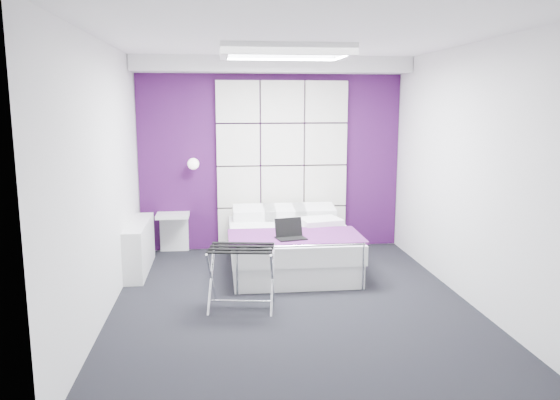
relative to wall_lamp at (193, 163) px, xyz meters
name	(u,v)px	position (x,y,z in m)	size (l,w,h in m)	color
floor	(292,303)	(1.05, -2.06, -1.22)	(4.40, 4.40, 0.00)	black
ceiling	(293,40)	(1.05, -2.06, 1.38)	(4.40, 4.40, 0.00)	white
wall_back	(271,156)	(1.05, 0.14, 0.08)	(3.60, 3.60, 0.00)	white
wall_left	(103,180)	(-0.75, -2.06, 0.08)	(4.40, 4.40, 0.00)	white
wall_right	(468,174)	(2.85, -2.06, 0.08)	(4.40, 4.40, 0.00)	white
accent_wall	(271,156)	(1.05, 0.13, 0.08)	(3.58, 0.02, 2.58)	#3A0F43
soffit	(272,65)	(1.05, -0.11, 1.28)	(3.58, 0.50, 0.20)	white
headboard	(282,165)	(1.20, 0.08, -0.05)	(1.80, 0.08, 2.30)	silver
skylight	(285,51)	(1.05, -1.46, 1.33)	(1.36, 0.86, 0.12)	white
wall_lamp	(193,163)	(0.00, 0.00, 0.00)	(0.15, 0.15, 0.15)	white
radiator	(139,247)	(-0.64, -0.76, -0.92)	(0.22, 1.20, 0.60)	white
bed	(290,246)	(1.19, -0.84, -0.95)	(1.52, 1.83, 0.65)	white
nightstand	(173,215)	(-0.29, -0.04, -0.69)	(0.43, 0.34, 0.05)	white
luggage_rack	(242,278)	(0.54, -2.12, -0.91)	(0.63, 0.46, 0.62)	silver
laptop	(291,234)	(1.12, -1.41, -0.65)	(0.32, 0.23, 0.23)	black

